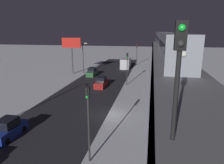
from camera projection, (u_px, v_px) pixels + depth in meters
ground_plane at (110, 115)px, 26.04m from camera, size 240.00×240.00×0.00m
avenue_asphalt at (68, 111)px, 27.12m from camera, size 11.00×104.56×0.01m
elevated_railway at (172, 72)px, 23.22m from camera, size 5.00×104.56×6.80m
subway_train at (165, 40)px, 42.46m from camera, size 2.94×55.47×3.40m
rail_signal at (179, 62)px, 6.39m from camera, size 0.36×0.41×4.00m
sedan_blue at (8, 130)px, 20.47m from camera, size 1.91×4.12×1.97m
sedan_red at (101, 83)px, 39.07m from camera, size 1.80×4.68×1.97m
sedan_green at (92, 72)px, 48.63m from camera, size 1.80×4.15×1.97m
delivery_van at (126, 63)px, 59.05m from camera, size 2.40×7.40×2.80m
traffic_light_near at (88, 114)px, 15.76m from camera, size 0.32×0.44×6.40m
traffic_light_mid at (127, 64)px, 39.46m from camera, size 0.32×0.44×6.40m
traffic_light_far at (137, 52)px, 63.16m from camera, size 0.32×0.44×6.40m
commercial_billboard at (71, 46)px, 49.40m from camera, size 4.80×0.36×8.90m
street_lamp_far at (84, 54)px, 50.86m from camera, size 1.35×0.44×7.65m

